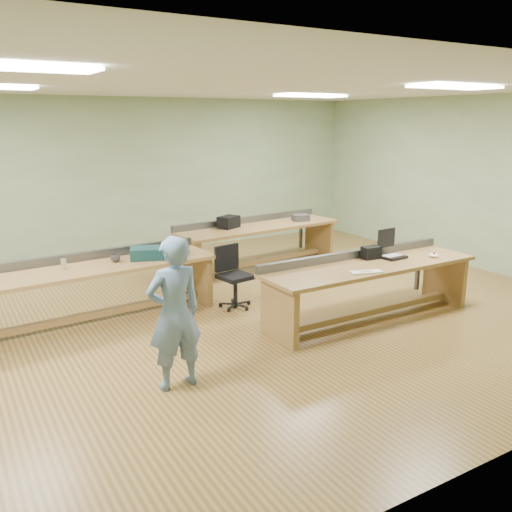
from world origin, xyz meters
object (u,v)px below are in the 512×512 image
camera_bag (371,253)px  workbench_mid (96,279)px  workbench_front (369,278)px  workbench_back (258,236)px  task_chair (233,285)px  parts_bin_teal (147,253)px  parts_bin_grey (169,251)px  person (174,313)px  mug (115,258)px  drinks_can (64,264)px  laptop_base (392,257)px

camera_bag → workbench_mid: bearing=158.4°
workbench_front → workbench_mid: (-3.10, 1.76, 0.00)m
workbench_back → camera_bag: size_ratio=12.77×
task_chair → camera_bag: bearing=-45.4°
workbench_back → parts_bin_teal: parts_bin_teal is taller
workbench_front → task_chair: bearing=134.7°
workbench_front → parts_bin_grey: parts_bin_grey is taller
workbench_back → task_chair: (-1.42, -1.70, -0.24)m
parts_bin_teal → parts_bin_grey: 0.33m
task_chair → parts_bin_grey: (-0.77, 0.43, 0.50)m
person → workbench_mid: bearing=-88.0°
workbench_back → person: size_ratio=2.06×
mug → task_chair: bearing=-17.6°
parts_bin_grey → workbench_back: bearing=30.1°
mug → drinks_can: (-0.66, -0.02, 0.02)m
workbench_mid → camera_bag: size_ratio=12.94×
laptop_base → drinks_can: size_ratio=2.53×
person → drinks_can: person is taller
workbench_back → laptop_base: 2.98m
parts_bin_teal → drinks_can: bearing=178.7°
workbench_mid → parts_bin_grey: parts_bin_grey is taller
parts_bin_teal → drinks_can: (-1.08, 0.02, -0.01)m
camera_bag → drinks_can: (-3.69, 1.58, -0.02)m
task_chair → mug: task_chair is taller
person → parts_bin_teal: size_ratio=3.54×
workbench_mid → person: bearing=-90.0°
workbench_front → laptop_base: 0.52m
workbench_back → task_chair: size_ratio=3.63×
drinks_can → mug: bearing=1.7°
workbench_mid → laptop_base: size_ratio=9.81×
laptop_base → workbench_mid: bearing=150.6°
task_chair → parts_bin_teal: size_ratio=2.01×
person → mug: size_ratio=12.22×
task_chair → drinks_can: (-2.17, 0.46, 0.50)m
workbench_front → drinks_can: size_ratio=23.79×
parts_bin_grey → mug: 0.75m
workbench_front → task_chair: 1.88m
task_chair → drinks_can: size_ratio=6.74×
person → parts_bin_grey: (0.85, 2.24, 0.05)m
laptop_base → camera_bag: size_ratio=1.32×
drinks_can → workbench_front: bearing=-26.9°
parts_bin_grey → mug: parts_bin_grey is taller
parts_bin_grey → mug: (-0.74, 0.05, -0.01)m
drinks_can → workbench_mid: bearing=-2.2°
parts_bin_teal → parts_bin_grey: parts_bin_teal is taller
parts_bin_grey → drinks_can: bearing=178.9°
parts_bin_teal → drinks_can: size_ratio=3.35×
parts_bin_grey → laptop_base: bearing=-33.3°
workbench_mid → parts_bin_teal: 0.74m
workbench_mid → drinks_can: size_ratio=24.79×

